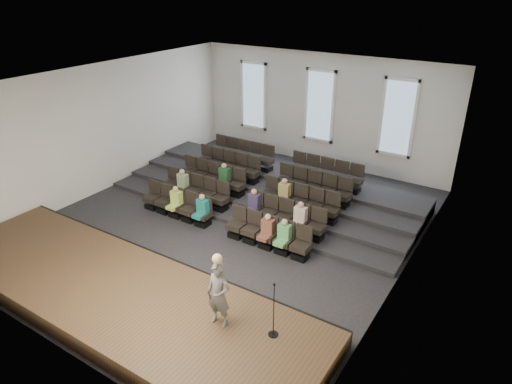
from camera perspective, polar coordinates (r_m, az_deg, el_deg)
ground at (r=16.19m, az=-3.32°, el=-3.95°), size 14.00×14.00×0.00m
ceiling at (r=14.41m, az=-3.83°, el=13.69°), size 12.00×14.00×0.02m
wall_back at (r=20.91m, az=8.01°, el=10.12°), size 12.00×0.04×5.00m
wall_front at (r=10.90m, az=-25.99°, el=-7.30°), size 12.00×0.04×5.00m
wall_left at (r=19.14m, az=-18.43°, el=7.63°), size 0.04×14.00×5.00m
wall_right at (r=12.79m, az=18.82°, el=-1.14°), size 0.04×14.00×5.00m
stage at (r=12.98m, az=-16.94°, el=-12.13°), size 11.80×3.60×0.50m
stage_lip at (r=13.92m, az=-11.48°, el=-8.63°), size 11.80×0.06×0.52m
risers at (r=18.46m, az=2.43°, el=0.63°), size 11.80×4.80×0.60m
seating_rows at (r=17.00m, az=-0.34°, el=0.19°), size 6.80×4.70×1.67m
windows at (r=20.80m, az=7.96°, el=10.61°), size 8.44×0.10×3.24m
audience at (r=15.82m, az=-2.11°, el=-1.38°), size 5.45×2.64×1.10m
speaker at (r=10.72m, az=-4.68°, el=-12.65°), size 0.63×0.43×1.66m
mic_stand at (r=10.64m, az=2.21°, el=-15.70°), size 0.24×0.24×1.44m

